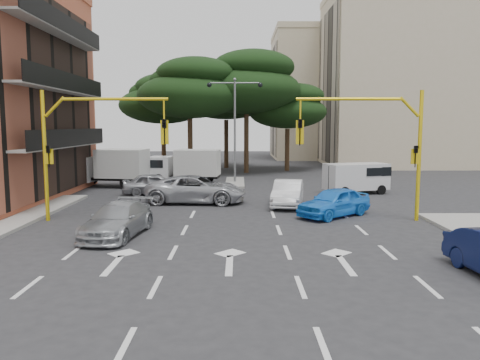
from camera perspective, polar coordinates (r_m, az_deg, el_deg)
The scene contains 20 objects.
ground at distance 19.93m, azimuth -1.02°, elevation -6.12°, with size 120.00×120.00×0.00m, color #28282B.
median_strip at distance 35.70m, azimuth -0.63°, elevation -0.28°, with size 1.40×6.00×0.15m, color gray.
apartment_beige_near at distance 55.28m, azimuth 21.12°, elevation 11.40°, with size 20.20×12.15×18.70m.
apartment_beige_far at distance 64.80m, azimuth 11.29°, elevation 10.07°, with size 16.20×12.15×16.70m.
pine_left_near at distance 41.72m, azimuth -6.09°, elevation 11.05°, with size 9.15×9.15×10.23m.
pine_center at distance 43.56m, azimuth 0.87°, elevation 11.82°, with size 9.98×9.98×11.16m.
pine_left_far at distance 46.03m, azimuth -9.33°, elevation 9.73°, with size 8.32×8.32×9.30m.
pine_right at distance 45.67m, azimuth 5.91°, elevation 8.94°, with size 7.49×7.49×8.37m.
pine_back at distance 48.51m, azimuth -1.64°, elevation 10.48°, with size 9.15×9.15×10.23m.
signal_mast_right at distance 22.39m, azimuth 16.80°, elevation 5.04°, with size 5.79×0.37×6.00m.
signal_mast_left at distance 22.58m, azimuth -18.56°, elevation 4.99°, with size 5.79×0.37×6.00m.
street_lamp_center at distance 35.45m, azimuth -0.64°, elevation 8.34°, with size 4.16×0.36×7.77m.
car_white_hatch at distance 25.84m, azimuth 5.85°, elevation -1.59°, with size 1.50×4.30×1.42m, color silver.
car_blue_compact at distance 23.21m, azimuth 11.39°, elevation -2.65°, with size 1.66×4.14×1.41m, color blue.
car_silver_wagon at distance 19.39m, azimuth -14.69°, elevation -4.71°, with size 1.86×4.56×1.32m, color #9B9FA3.
car_silver_cross_a at distance 26.79m, azimuth -5.39°, elevation -1.12°, with size 2.61×5.67×1.57m, color #AFB1B7.
car_silver_cross_b at distance 30.14m, azimuth -10.27°, elevation -0.50°, with size 1.65×4.10×1.40m, color #9B9DA3.
van_white at distance 31.17m, azimuth 13.97°, elevation 0.20°, with size 1.81×3.99×2.00m, color silver, non-canonical shape.
box_truck_a at distance 34.84m, azimuth -15.63°, elevation 1.42°, with size 2.33×5.54×2.72m, color silver, non-canonical shape.
box_truck_b at distance 35.30m, azimuth -6.70°, elevation 1.60°, with size 2.22×5.30×2.61m, color silver, non-canonical shape.
Camera 1 is at (0.30, -19.43, 4.44)m, focal length 35.00 mm.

